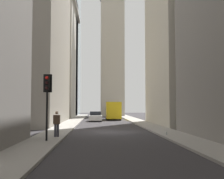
{
  "coord_description": "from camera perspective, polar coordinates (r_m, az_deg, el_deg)",
  "views": [
    {
      "loc": [
        -23.61,
        1.21,
        2.21
      ],
      "look_at": [
        8.69,
        -0.55,
        4.13
      ],
      "focal_mm": 44.57,
      "sensor_mm": 36.0,
      "label": 1
    }
  ],
  "objects": [
    {
      "name": "discarded_bottle",
      "position": [
        20.39,
        11.17,
        -8.86
      ],
      "size": [
        0.07,
        0.07,
        0.27
      ],
      "color": "#999EA3",
      "rests_on": "sidewalk_left"
    },
    {
      "name": "delivery_truck",
      "position": [
        45.05,
        0.21,
        -4.35
      ],
      "size": [
        6.46,
        2.25,
        2.84
      ],
      "color": "yellow",
      "rests_on": "ground_plane"
    },
    {
      "name": "building_right_far",
      "position": [
        56.94,
        -12.64,
        7.04
      ],
      "size": [
        15.81,
        10.5,
        24.87
      ],
      "color": "#B7B2A5",
      "rests_on": "ground_plane"
    },
    {
      "name": "sidewalk_right",
      "position": [
        23.94,
        -11.13,
        -8.47
      ],
      "size": [
        90.0,
        2.2,
        0.14
      ],
      "primitive_type": "cube",
      "color": "gray",
      "rests_on": "ground_plane"
    },
    {
      "name": "sedan_white",
      "position": [
        40.46,
        -3.39,
        -5.58
      ],
      "size": [
        4.3,
        1.78,
        1.42
      ],
      "color": "silver",
      "rests_on": "ground_plane"
    },
    {
      "name": "building_right_midfar",
      "position": [
        38.96,
        -17.62,
        16.8
      ],
      "size": [
        18.38,
        10.5,
        31.1
      ],
      "color": "gray",
      "rests_on": "ground_plane"
    },
    {
      "name": "building_left_midfar",
      "position": [
        36.25,
        16.7,
        15.48
      ],
      "size": [
        12.87,
        10.5,
        27.68
      ],
      "color": "beige",
      "rests_on": "ground_plane"
    },
    {
      "name": "ground_plane",
      "position": [
        23.75,
        -0.18,
        -8.74
      ],
      "size": [
        135.0,
        135.0,
        0.0
      ],
      "primitive_type": "plane",
      "color": "#302D30"
    },
    {
      "name": "traffic_light_foreground",
      "position": [
        17.13,
        -13.17,
        -0.4
      ],
      "size": [
        0.43,
        0.52,
        4.0
      ],
      "color": "black",
      "rests_on": "sidewalk_right"
    },
    {
      "name": "sidewalk_left",
      "position": [
        24.39,
        10.55,
        -8.38
      ],
      "size": [
        90.0,
        2.2,
        0.14
      ],
      "primitive_type": "cube",
      "color": "gray",
      "rests_on": "ground_plane"
    },
    {
      "name": "church_spire",
      "position": [
        63.6,
        0.05,
        13.76
      ],
      "size": [
        5.54,
        5.54,
        40.15
      ],
      "color": "#A8A091",
      "rests_on": "ground_plane"
    },
    {
      "name": "pedestrian",
      "position": [
        19.24,
        -11.29,
        -6.71
      ],
      "size": [
        0.26,
        0.44,
        1.72
      ],
      "color": "#33333D",
      "rests_on": "sidewalk_right"
    }
  ]
}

